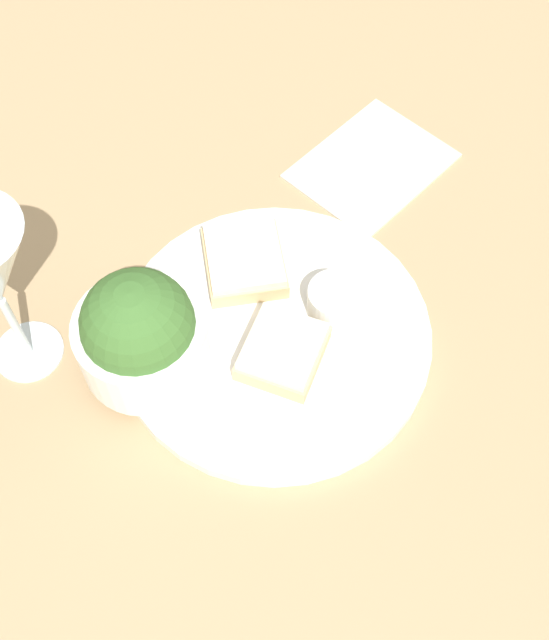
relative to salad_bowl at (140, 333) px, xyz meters
The scene contains 7 objects.
ground_plane 0.13m from the salad_bowl, 115.11° to the left, with size 4.00×4.00×0.00m, color tan.
dinner_plate 0.13m from the salad_bowl, 115.11° to the left, with size 0.29×0.29×0.01m.
salad_bowl is the anchor object (origin of this frame).
sauce_ramekin 0.18m from the salad_bowl, 118.20° to the left, with size 0.05×0.05×0.03m.
cheese_toast_near 0.14m from the salad_bowl, 150.19° to the left, with size 0.10×0.10×0.03m.
cheese_toast_far 0.13m from the salad_bowl, 101.38° to the left, with size 0.08×0.08×0.03m.
napkin 0.33m from the salad_bowl, 149.02° to the left, with size 0.20×0.19×0.01m.
Camera 1 is at (0.37, 0.07, 0.66)m, focal length 45.00 mm.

